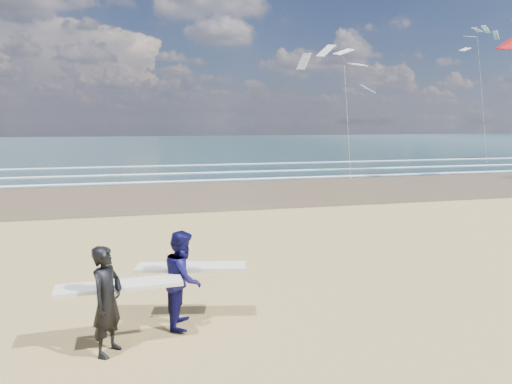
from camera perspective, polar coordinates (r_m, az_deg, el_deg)
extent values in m
cube|color=brown|center=(33.48, 25.09, 1.13)|extent=(220.00, 12.00, 0.01)
cube|color=#1A373B|center=(82.59, 0.85, 6.02)|extent=(220.00, 100.00, 0.02)
cube|color=white|center=(37.30, 20.48, 2.17)|extent=(220.00, 0.50, 0.05)
cube|color=white|center=(41.24, 16.81, 2.94)|extent=(220.00, 0.50, 0.05)
cube|color=white|center=(46.92, 12.77, 3.76)|extent=(220.00, 0.50, 0.05)
imported|color=black|center=(8.40, -18.11, -12.77)|extent=(0.74, 0.84, 1.92)
cube|color=silver|center=(8.67, -16.65, -11.12)|extent=(2.22, 0.63, 0.07)
imported|color=#0D0C44|center=(9.18, -9.09, -10.61)|extent=(0.90, 1.05, 1.91)
cube|color=silver|center=(9.49, -8.07, -9.25)|extent=(2.26, 0.97, 0.07)
cube|color=slate|center=(33.04, 11.76, 1.76)|extent=(0.12, 0.12, 0.10)
cube|color=slate|center=(50.45, 26.91, 3.36)|extent=(0.12, 0.12, 0.10)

